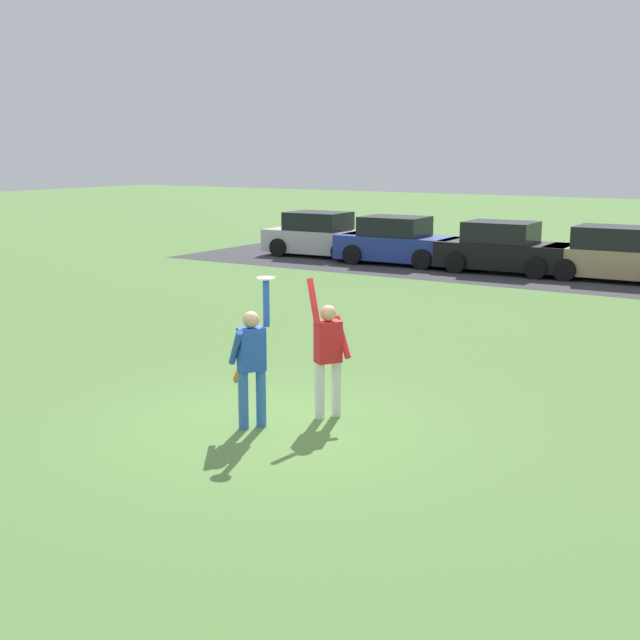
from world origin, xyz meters
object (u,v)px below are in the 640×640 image
object	(u,v)px
person_defender	(328,351)
parked_car_tan	(616,256)
person_catcher	(252,359)
parked_car_blue	(397,242)
frisbee_disc	(266,278)
parked_car_black	(504,249)
field_cone_orange	(241,370)
parked_car_silver	(321,236)

from	to	relation	value
person_defender	parked_car_tan	world-z (taller)	person_defender
person_catcher	parked_car_blue	xyz separation A→B (m)	(-6.31, 16.59, -0.25)
person_defender	person_catcher	bearing A→B (deg)	-0.00
parked_car_tan	person_defender	bearing A→B (deg)	-92.64
frisbee_disc	parked_car_black	bearing A→B (deg)	99.29
field_cone_orange	person_defender	bearing A→B (deg)	-23.06
parked_car_silver	parked_car_black	xyz separation A→B (m)	(7.06, -0.44, 0.00)
field_cone_orange	parked_car_tan	bearing A→B (deg)	80.13
person_catcher	parked_car_tan	distance (m)	16.73
parked_car_tan	parked_car_silver	bearing A→B (deg)	176.57
parked_car_blue	parked_car_black	world-z (taller)	same
frisbee_disc	parked_car_blue	bearing A→B (deg)	111.41
parked_car_silver	field_cone_orange	size ratio (longest dim) A/B	12.99
parked_car_blue	parked_car_black	distance (m)	3.75
frisbee_disc	parked_car_silver	distance (m)	19.46
field_cone_orange	person_catcher	bearing A→B (deg)	-48.82
person_catcher	parked_car_black	distance (m)	16.74
person_catcher	field_cone_orange	world-z (taller)	person_catcher
frisbee_disc	person_catcher	bearing A→B (deg)	-123.54
person_catcher	person_defender	distance (m)	1.16
frisbee_disc	parked_car_silver	bearing A→B (deg)	120.10
person_defender	parked_car_silver	size ratio (longest dim) A/B	0.49
person_catcher	field_cone_orange	xyz separation A→B (m)	(-1.72, 1.97, -0.82)
person_defender	parked_car_blue	distance (m)	17.10
person_defender	parked_car_black	bearing A→B (deg)	-134.88
frisbee_disc	parked_car_blue	world-z (taller)	frisbee_disc
parked_car_silver	parked_car_tan	bearing A→B (deg)	-3.43
parked_car_black	parked_car_blue	bearing A→B (deg)	177.47
parked_car_blue	field_cone_orange	world-z (taller)	parked_car_blue
person_catcher	person_defender	world-z (taller)	person_catcher
person_defender	parked_car_blue	size ratio (longest dim) A/B	0.49
person_defender	parked_car_silver	xyz separation A→B (m)	(-10.25, 16.02, -0.25)
frisbee_disc	parked_car_black	xyz separation A→B (m)	(-2.68, 16.36, -1.37)
parked_car_blue	parked_car_black	xyz separation A→B (m)	(3.75, -0.04, 0.00)
parked_car_black	parked_car_tan	distance (m)	3.40
person_defender	frisbee_disc	size ratio (longest dim) A/B	8.20
person_defender	parked_car_blue	bearing A→B (deg)	-122.50
parked_car_silver	frisbee_disc	bearing A→B (deg)	-61.80
person_defender	frisbee_disc	distance (m)	1.45
parked_car_tan	parked_car_blue	bearing A→B (deg)	179.03
parked_car_blue	field_cone_orange	distance (m)	15.33
person_catcher	parked_car_black	bearing A→B (deg)	42.31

